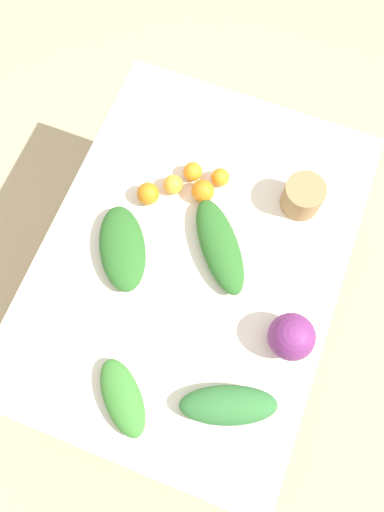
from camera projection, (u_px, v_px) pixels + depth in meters
The scene contains 13 objects.
ground_plane at pixel (192, 304), 2.42m from camera, with size 8.00×8.00×0.00m, color #C6B289.
dining_table at pixel (192, 265), 1.83m from camera, with size 1.42×1.03×0.71m.
cabbage_purple at pixel (291, 337), 1.59m from camera, with size 0.15×0.15×0.15m, color #7A2D75.
paper_bag at pixel (303, 196), 1.76m from camera, with size 0.14×0.14×0.12m, color #A87F51.
greens_bunch_scallion at pixel (220, 246), 1.72m from camera, with size 0.36×0.13×0.08m, color #2D6B28.
greens_bunch_kale at pixel (123, 398), 1.57m from camera, with size 0.26×0.12×0.07m, color #3D8433.
greens_bunch_chard at pixel (122, 248), 1.72m from camera, with size 0.32×0.16×0.08m, color #2D6B28.
greens_bunch_beet_tops at pixel (228, 405), 1.55m from camera, with size 0.31×0.12×0.08m, color #337538.
orange_0 at pixel (193, 172), 1.82m from camera, with size 0.07×0.07×0.07m, color orange.
orange_1 at pixel (203, 191), 1.79m from camera, with size 0.08×0.08×0.08m, color orange.
orange_2 at pixel (220, 177), 1.81m from camera, with size 0.07×0.07×0.07m, color orange.
orange_3 at pixel (148, 194), 1.78m from camera, with size 0.08×0.08×0.08m, color orange.
orange_4 at pixel (173, 184), 1.80m from camera, with size 0.07×0.07×0.07m, color #F9A833.
Camera 1 is at (0.51, 0.20, 2.37)m, focal length 35.00 mm.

